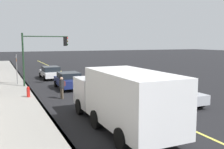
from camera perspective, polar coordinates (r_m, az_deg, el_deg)
name	(u,v)px	position (r m, az deg, el deg)	size (l,w,h in m)	color
ground	(105,91)	(22.14, -1.64, -3.67)	(200.00, 200.00, 0.00)	black
sidewalk_slab	(15,97)	(20.51, -20.92, -4.81)	(80.00, 3.07, 0.15)	gray
curb_edge	(35,96)	(20.64, -16.87, -4.57)	(80.00, 0.16, 0.15)	slate
lane_stripe_center	(105,91)	(22.14, -1.64, -3.65)	(80.00, 0.16, 0.01)	#D8CC4C
car_white	(51,72)	(30.27, -13.53, 0.49)	(4.49, 2.10, 1.42)	silver
car_tan	(112,76)	(25.66, -0.11, -0.44)	(4.35, 2.10, 1.49)	tan
car_silver	(177,93)	(18.05, 14.23, -4.03)	(4.27, 1.91, 1.38)	#A8AAB2
car_navy	(69,80)	(23.47, -9.58, -1.26)	(4.12, 2.08, 1.47)	navy
truck_white	(122,97)	(12.39, 2.35, -5.09)	(8.01, 2.67, 2.87)	silver
pedestrian_with_backpack	(62,86)	(19.29, -11.08, -2.58)	(0.42, 0.42, 1.63)	brown
traffic_light_mast	(42,50)	(24.90, -15.29, 5.36)	(0.28, 4.28, 5.02)	#1E3823
street_sign_post	(17,67)	(26.18, -20.50, 1.52)	(0.60, 0.08, 3.04)	slate
fire_hydrant	(28,93)	(19.91, -18.17, -3.90)	(0.24, 0.24, 0.94)	red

